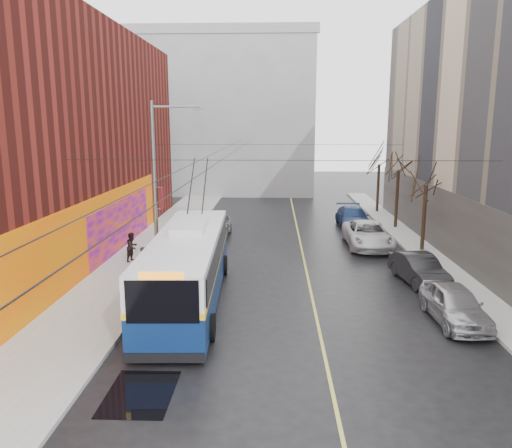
{
  "coord_description": "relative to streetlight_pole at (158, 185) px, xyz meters",
  "views": [
    {
      "loc": [
        -0.29,
        -14.71,
        7.87
      ],
      "look_at": [
        -1.2,
        10.06,
        2.89
      ],
      "focal_mm": 35.0,
      "sensor_mm": 36.0,
      "label": 1
    }
  ],
  "objects": [
    {
      "name": "catenary_wires",
      "position": [
        3.6,
        4.77,
        1.4
      ],
      "size": [
        18.0,
        60.0,
        0.22
      ],
      "color": "black"
    },
    {
      "name": "sidewalk_right",
      "position": [
        15.14,
        2.0,
        -4.77
      ],
      "size": [
        2.0,
        60.0,
        0.15
      ],
      "primitive_type": "cube",
      "color": "gray",
      "rests_on": "ground"
    },
    {
      "name": "parked_car_a",
      "position": [
        13.14,
        -5.43,
        -4.09
      ],
      "size": [
        1.92,
        4.52,
        1.52
      ],
      "primitive_type": "imported",
      "rotation": [
        0.0,
        0.0,
        0.03
      ],
      "color": "#ABABB0",
      "rests_on": "ground"
    },
    {
      "name": "parked_car_c",
      "position": [
        11.94,
        7.14,
        -4.03
      ],
      "size": [
        2.75,
        5.9,
        1.64
      ],
      "primitive_type": "imported",
      "rotation": [
        0.0,
        0.0,
        0.01
      ],
      "color": "silver",
      "rests_on": "ground"
    },
    {
      "name": "puddle",
      "position": [
        1.9,
        -11.29,
        -4.84
      ],
      "size": [
        1.97,
        2.75,
        0.01
      ],
      "primitive_type": "cube",
      "color": "black",
      "rests_on": "ground"
    },
    {
      "name": "parked_car_b",
      "position": [
        13.14,
        -0.37,
        -4.11
      ],
      "size": [
        2.23,
        4.65,
        1.47
      ],
      "primitive_type": "imported",
      "rotation": [
        0.0,
        0.0,
        0.16
      ],
      "color": "black",
      "rests_on": "ground"
    },
    {
      "name": "parked_car_d",
      "position": [
        11.94,
        13.31,
        -4.05
      ],
      "size": [
        2.29,
        5.49,
        1.59
      ],
      "primitive_type": "imported",
      "rotation": [
        0.0,
        0.0,
        0.01
      ],
      "color": "navy",
      "rests_on": "ground"
    },
    {
      "name": "building_far",
      "position": [
        0.14,
        34.99,
        4.17
      ],
      "size": [
        20.5,
        12.1,
        18.0
      ],
      "color": "gray",
      "rests_on": "ground"
    },
    {
      "name": "pigeons_flying",
      "position": [
        3.91,
        0.49,
        2.35
      ],
      "size": [
        4.87,
        3.94,
        2.43
      ],
      "color": "slate"
    },
    {
      "name": "lane_line",
      "position": [
        7.64,
        4.0,
        -4.84
      ],
      "size": [
        0.12,
        50.0,
        0.01
      ],
      "primitive_type": "cube",
      "color": "#BFB74C",
      "rests_on": "ground"
    },
    {
      "name": "pedestrian_b",
      "position": [
        -2.23,
        2.64,
        -3.86
      ],
      "size": [
        0.89,
        0.99,
        1.67
      ],
      "primitive_type": "imported",
      "rotation": [
        0.0,
        0.0,
        1.19
      ],
      "color": "black",
      "rests_on": "sidewalk_left"
    },
    {
      "name": "trolleybus",
      "position": [
        2.04,
        -3.45,
        -3.17
      ],
      "size": [
        3.37,
        12.83,
        6.03
      ],
      "rotation": [
        0.0,
        0.0,
        0.04
      ],
      "color": "#0A204F",
      "rests_on": "ground"
    },
    {
      "name": "tree_mid",
      "position": [
        15.14,
        13.0,
        0.41
      ],
      "size": [
        3.2,
        3.2,
        6.68
      ],
      "color": "black",
      "rests_on": "ground"
    },
    {
      "name": "following_car",
      "position": [
        1.78,
        9.87,
        -4.07
      ],
      "size": [
        2.01,
        4.61,
        1.55
      ],
      "primitive_type": "imported",
      "rotation": [
        0.0,
        0.0,
        -0.04
      ],
      "color": "#99989D",
      "rests_on": "ground"
    },
    {
      "name": "tree_near",
      "position": [
        15.14,
        6.0,
        0.13
      ],
      "size": [
        3.2,
        3.2,
        6.4
      ],
      "color": "black",
      "rests_on": "ground"
    },
    {
      "name": "pedestrian_a",
      "position": [
        -0.84,
        -0.11,
        -3.93
      ],
      "size": [
        0.48,
        0.62,
        1.54
      ],
      "primitive_type": "imported",
      "rotation": [
        0.0,
        0.0,
        1.78
      ],
      "color": "black",
      "rests_on": "sidewalk_left"
    },
    {
      "name": "building_left",
      "position": [
        -9.85,
        3.99,
        2.14
      ],
      "size": [
        12.11,
        36.0,
        14.0
      ],
      "color": "#561711",
      "rests_on": "ground"
    },
    {
      "name": "ground",
      "position": [
        6.14,
        -10.0,
        -4.85
      ],
      "size": [
        140.0,
        140.0,
        0.0
      ],
      "primitive_type": "plane",
      "color": "black",
      "rests_on": "ground"
    },
    {
      "name": "streetlight_pole",
      "position": [
        0.0,
        0.0,
        0.0
      ],
      "size": [
        2.65,
        0.6,
        9.0
      ],
      "color": "slate",
      "rests_on": "ground"
    },
    {
      "name": "sidewalk_left",
      "position": [
        -1.86,
        2.0,
        -4.77
      ],
      "size": [
        4.0,
        60.0,
        0.15
      ],
      "primitive_type": "cube",
      "color": "gray",
      "rests_on": "ground"
    },
    {
      "name": "tree_far",
      "position": [
        15.14,
        20.0,
        0.3
      ],
      "size": [
        3.2,
        3.2,
        6.57
      ],
      "color": "black",
      "rests_on": "ground"
    }
  ]
}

